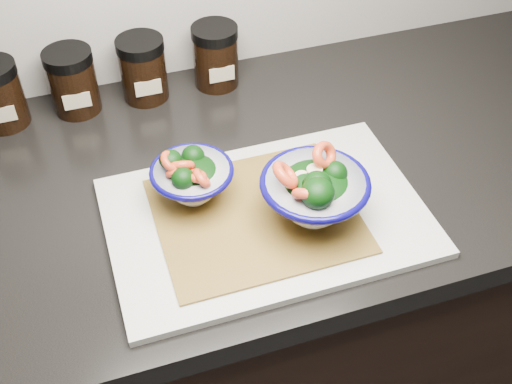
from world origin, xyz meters
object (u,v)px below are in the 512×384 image
object	(u,v)px
bowl_right	(315,193)
spice_jar_b	(73,81)
cutting_board	(266,217)
spice_jar_d	(216,56)
bowl_left	(191,178)
spice_jar_c	(143,69)

from	to	relation	value
bowl_right	spice_jar_b	xyz separation A→B (m)	(-0.28, 0.38, -0.01)
cutting_board	spice_jar_d	bearing A→B (deg)	85.71
cutting_board	spice_jar_b	bearing A→B (deg)	122.13
bowl_left	spice_jar_c	world-z (taller)	spice_jar_c
bowl_left	bowl_right	size ratio (longest dim) A/B	0.79
bowl_left	spice_jar_b	size ratio (longest dim) A/B	1.06
bowl_right	spice_jar_b	distance (m)	0.48
spice_jar_d	bowl_left	bearing A→B (deg)	-112.02
bowl_right	cutting_board	bearing A→B (deg)	153.85
bowl_right	spice_jar_b	bearing A→B (deg)	126.30
bowl_left	spice_jar_d	bearing A→B (deg)	67.98
spice_jar_d	spice_jar_b	bearing A→B (deg)	180.00
spice_jar_b	cutting_board	bearing A→B (deg)	-57.87
cutting_board	bowl_left	bearing A→B (deg)	145.62
bowl_left	spice_jar_b	xyz separation A→B (m)	(-0.13, 0.29, 0.00)
spice_jar_d	bowl_right	bearing A→B (deg)	-85.16
cutting_board	spice_jar_c	distance (m)	0.37
bowl_left	bowl_right	xyz separation A→B (m)	(0.15, -0.09, 0.01)
bowl_left	spice_jar_d	size ratio (longest dim) A/B	1.06
cutting_board	spice_jar_c	bearing A→B (deg)	106.25
bowl_right	spice_jar_c	size ratio (longest dim) A/B	1.35
bowl_left	bowl_right	bearing A→B (deg)	-31.31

